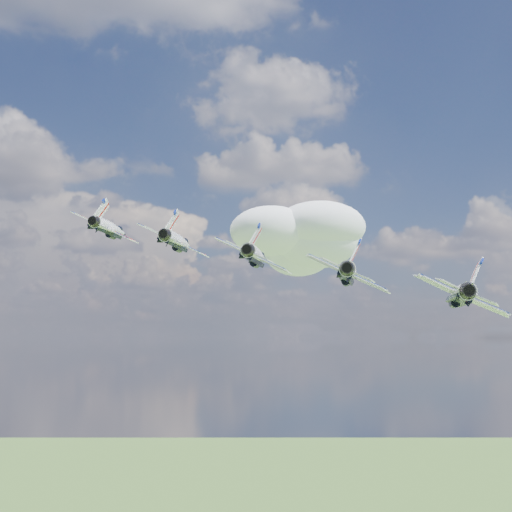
{
  "coord_description": "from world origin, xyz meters",
  "views": [
    {
      "loc": [
        -3.45,
        -99.05,
        139.42
      ],
      "look_at": [
        6.14,
        -15.41,
        149.11
      ],
      "focal_mm": 50.0,
      "sensor_mm": 36.0,
      "label": 1
    }
  ],
  "objects_px": {
    "jet_1": "(178,241)",
    "jet_3": "(349,274)",
    "jet_0": "(110,228)",
    "jet_2": "(256,256)",
    "jet_4": "(460,295)"
  },
  "relations": [
    {
      "from": "jet_0",
      "to": "jet_4",
      "type": "height_order",
      "value": "jet_0"
    },
    {
      "from": "jet_1",
      "to": "jet_2",
      "type": "distance_m",
      "value": 12.48
    },
    {
      "from": "jet_2",
      "to": "jet_4",
      "type": "bearing_deg",
      "value": -24.9
    },
    {
      "from": "jet_3",
      "to": "jet_0",
      "type": "bearing_deg",
      "value": 155.1
    },
    {
      "from": "jet_1",
      "to": "jet_3",
      "type": "distance_m",
      "value": 24.97
    },
    {
      "from": "jet_1",
      "to": "jet_2",
      "type": "bearing_deg",
      "value": -24.9
    },
    {
      "from": "jet_2",
      "to": "jet_3",
      "type": "distance_m",
      "value": 12.48
    },
    {
      "from": "jet_3",
      "to": "jet_4",
      "type": "xyz_separation_m",
      "value": [
        9.29,
        -7.88,
        -2.72
      ]
    },
    {
      "from": "jet_0",
      "to": "jet_1",
      "type": "height_order",
      "value": "jet_0"
    },
    {
      "from": "jet_0",
      "to": "jet_2",
      "type": "relative_size",
      "value": 1.0
    },
    {
      "from": "jet_1",
      "to": "jet_3",
      "type": "relative_size",
      "value": 1.0
    },
    {
      "from": "jet_0",
      "to": "jet_1",
      "type": "xyz_separation_m",
      "value": [
        9.29,
        -7.88,
        -2.72
      ]
    },
    {
      "from": "jet_2",
      "to": "jet_3",
      "type": "bearing_deg",
      "value": -24.9
    },
    {
      "from": "jet_0",
      "to": "jet_1",
      "type": "bearing_deg",
      "value": -24.9
    },
    {
      "from": "jet_0",
      "to": "jet_2",
      "type": "distance_m",
      "value": 24.97
    }
  ]
}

